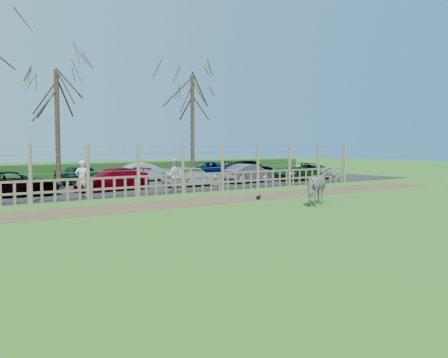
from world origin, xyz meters
TOP-DOWN VIEW (x-y plane):
  - ground at (0.00, 0.00)m, footprint 120.00×120.00m
  - dirt_strip at (0.00, 4.50)m, footprint 34.00×2.80m
  - asphalt at (0.00, 14.50)m, footprint 44.00×13.00m
  - hedge at (0.00, 21.50)m, footprint 46.00×2.00m
  - fence at (0.00, 8.00)m, footprint 30.16×0.16m
  - tree_mid at (-2.00, 13.50)m, footprint 4.80×4.80m
  - tree_right at (7.00, 14.00)m, footprint 4.80×4.80m
  - zebra at (4.43, 0.47)m, footprint 2.05×1.61m
  - visitor_a at (-2.52, 8.68)m, footprint 0.73×0.59m
  - visitor_b at (2.30, 8.59)m, footprint 0.98×0.85m
  - crow at (3.66, 3.47)m, footprint 0.25×0.19m
  - car_2 at (-4.92, 11.15)m, footprint 4.40×2.17m
  - car_3 at (0.07, 11.23)m, footprint 4.29×2.12m
  - car_4 at (4.90, 10.81)m, footprint 3.59×1.60m
  - car_5 at (9.34, 11.02)m, footprint 3.76×1.67m
  - car_6 at (13.68, 10.70)m, footprint 4.36×2.08m
  - car_10 at (0.48, 16.28)m, footprint 3.68×1.88m
  - car_11 at (4.68, 16.14)m, footprint 3.77×1.71m
  - car_12 at (9.15, 15.89)m, footprint 4.41×2.19m
  - car_13 at (13.72, 16.20)m, footprint 4.21×1.86m

SIDE VIEW (x-z plane):
  - ground at x=0.00m, z-range 0.00..0.00m
  - dirt_strip at x=0.00m, z-range 0.00..0.01m
  - asphalt at x=0.00m, z-range 0.00..0.04m
  - crow at x=3.66m, z-range 0.00..0.20m
  - hedge at x=0.00m, z-range 0.00..1.10m
  - car_2 at x=-4.92m, z-range 0.04..1.24m
  - car_3 at x=0.07m, z-range 0.04..1.24m
  - car_4 at x=4.90m, z-range 0.04..1.24m
  - car_5 at x=9.34m, z-range 0.04..1.24m
  - car_6 at x=13.68m, z-range 0.04..1.24m
  - car_10 at x=0.48m, z-range 0.04..1.24m
  - car_11 at x=4.68m, z-range 0.04..1.24m
  - car_12 at x=9.15m, z-range 0.04..1.24m
  - car_13 at x=13.72m, z-range 0.04..1.24m
  - zebra at x=4.43m, z-range 0.00..1.58m
  - fence at x=0.00m, z-range -0.45..2.05m
  - visitor_a at x=-2.52m, z-range 0.04..1.76m
  - visitor_b at x=2.30m, z-range 0.04..1.76m
  - tree_mid at x=-2.00m, z-range 1.45..8.28m
  - tree_right at x=7.00m, z-range 1.57..8.92m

